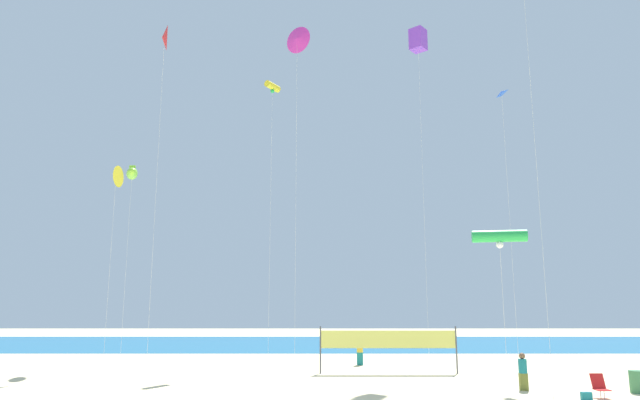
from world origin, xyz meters
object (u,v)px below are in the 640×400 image
object	(u,v)px
volleyball_net	(391,341)
kite_green_tube	(502,237)
kite_magenta_delta	(299,40)
kite_blue_diamond	(504,97)
kite_yellow_tube	(275,88)
kite_lime_inflatable	(135,174)
kite_yellow_delta	(119,177)
beachgoer_teal_shirt	(526,370)
kite_red_delta	(167,39)
kite_violet_box	(420,40)
beach_handbag	(589,396)
beachgoer_mustard_shirt	(362,350)
folding_beach_chair	(603,385)

from	to	relation	value
volleyball_net	kite_green_tube	xyz separation A→B (m)	(3.44, -8.30, 4.54)
kite_magenta_delta	kite_blue_diamond	bearing A→B (deg)	-3.39
kite_yellow_tube	kite_lime_inflatable	xyz separation A→B (m)	(-8.72, -1.18, -6.23)
kite_magenta_delta	kite_yellow_delta	bearing A→B (deg)	-175.55
beachgoer_teal_shirt	kite_green_tube	world-z (taller)	kite_green_tube
volleyball_net	kite_red_delta	world-z (taller)	kite_red_delta
volleyball_net	kite_yellow_tube	world-z (taller)	kite_yellow_tube
kite_violet_box	kite_magenta_delta	bearing A→B (deg)	-162.61
kite_yellow_delta	kite_lime_inflatable	bearing A→B (deg)	94.56
beach_handbag	kite_yellow_tube	size ratio (longest dim) A/B	0.02
kite_yellow_tube	kite_blue_diamond	bearing A→B (deg)	-17.66
volleyball_net	kite_magenta_delta	world-z (taller)	kite_magenta_delta
beach_handbag	kite_yellow_tube	distance (m)	25.91
beachgoer_mustard_shirt	kite_yellow_delta	xyz separation A→B (m)	(-14.02, -2.89, 9.83)
kite_blue_diamond	kite_magenta_delta	bearing A→B (deg)	176.61
folding_beach_chair	kite_red_delta	world-z (taller)	kite_red_delta
beachgoer_teal_shirt	kite_red_delta	xyz separation A→B (m)	(-16.98, 3.46, 16.85)
beach_handbag	kite_violet_box	world-z (taller)	kite_violet_box
folding_beach_chair	kite_green_tube	world-z (taller)	kite_green_tube
beach_handbag	kite_lime_inflatable	xyz separation A→B (m)	(-22.01, 12.24, 11.51)
kite_green_tube	kite_lime_inflatable	size ratio (longest dim) A/B	0.53
kite_magenta_delta	kite_blue_diamond	size ratio (longest dim) A/B	1.27
kite_red_delta	kite_green_tube	bearing A→B (deg)	-21.92
kite_green_tube	beachgoer_teal_shirt	bearing A→B (deg)	60.38
kite_magenta_delta	kite_yellow_tube	bearing A→B (deg)	115.99
kite_green_tube	kite_lime_inflatable	world-z (taller)	kite_lime_inflatable
beach_handbag	kite_green_tube	bearing A→B (deg)	-173.19
kite_magenta_delta	kite_red_delta	bearing A→B (deg)	-151.09
folding_beach_chair	kite_yellow_tube	world-z (taller)	kite_yellow_tube
kite_green_tube	kite_blue_diamond	world-z (taller)	kite_blue_diamond
kite_yellow_tube	volleyball_net	bearing A→B (deg)	-38.87
beach_handbag	kite_yellow_delta	world-z (taller)	kite_yellow_delta
kite_violet_box	beachgoer_teal_shirt	bearing A→B (deg)	-78.05
beachgoer_mustard_shirt	kite_magenta_delta	size ratio (longest dim) A/B	0.08
kite_green_tube	kite_red_delta	size ratio (longest dim) A/B	0.35
beachgoer_teal_shirt	beachgoer_mustard_shirt	size ratio (longest dim) A/B	0.95
folding_beach_chair	kite_violet_box	size ratio (longest dim) A/B	0.04
kite_lime_inflatable	kite_violet_box	world-z (taller)	kite_violet_box
beachgoer_mustard_shirt	kite_magenta_delta	xyz separation A→B (m)	(-3.76, -2.09, 18.66)
beach_handbag	kite_violet_box	size ratio (longest dim) A/B	0.02
kite_blue_diamond	kite_violet_box	size ratio (longest dim) A/B	0.75
kite_red_delta	kite_yellow_delta	world-z (taller)	kite_red_delta
kite_yellow_delta	kite_magenta_delta	bearing A→B (deg)	4.45
kite_green_tube	beachgoer_mustard_shirt	bearing A→B (deg)	110.99
kite_yellow_tube	kite_yellow_delta	xyz separation A→B (m)	(-8.45, -4.51, -7.20)
volleyball_net	beach_handbag	world-z (taller)	volleyball_net
kite_green_tube	kite_lime_inflatable	bearing A→B (deg)	146.38
kite_green_tube	kite_violet_box	size ratio (longest dim) A/B	0.30
beach_handbag	kite_blue_diamond	xyz separation A→B (m)	(0.61, 8.99, 15.36)
beachgoer_teal_shirt	kite_yellow_tube	world-z (taller)	kite_yellow_tube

